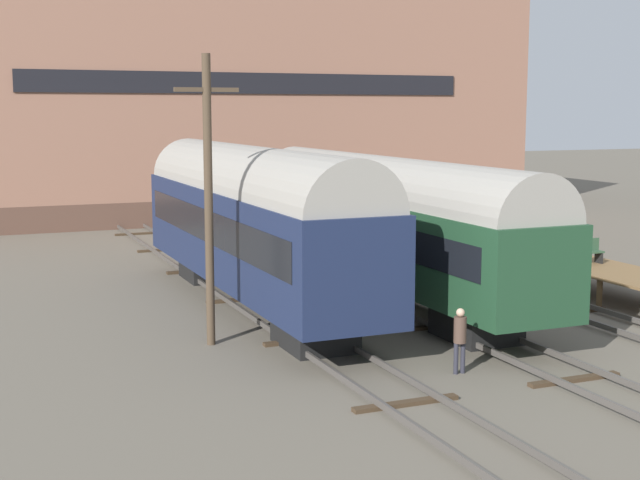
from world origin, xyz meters
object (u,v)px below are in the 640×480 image
object	(u,v)px
train_car_navy	(252,217)
bench	(585,251)
person_worker	(460,334)
utility_pole	(209,196)
train_car_green	(385,219)

from	to	relation	value
train_car_navy	bench	world-z (taller)	train_car_navy
bench	person_worker	size ratio (longest dim) A/B	0.83
train_car_navy	utility_pole	xyz separation A→B (m)	(-2.60, -4.11, 1.14)
train_car_navy	train_car_green	size ratio (longest dim) A/B	0.94
train_car_navy	person_worker	bearing A→B (deg)	-75.45
bench	train_car_green	bearing A→B (deg)	167.12
bench	person_worker	world-z (taller)	bench
train_car_navy	person_worker	size ratio (longest dim) A/B	10.06
train_car_green	utility_pole	distance (m)	8.18
train_car_navy	person_worker	world-z (taller)	train_car_navy
bench	utility_pole	distance (m)	14.87
train_car_green	utility_pole	size ratio (longest dim) A/B	2.22
train_car_navy	person_worker	distance (m)	9.78
person_worker	train_car_navy	bearing A→B (deg)	104.55
bench	person_worker	distance (m)	11.80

